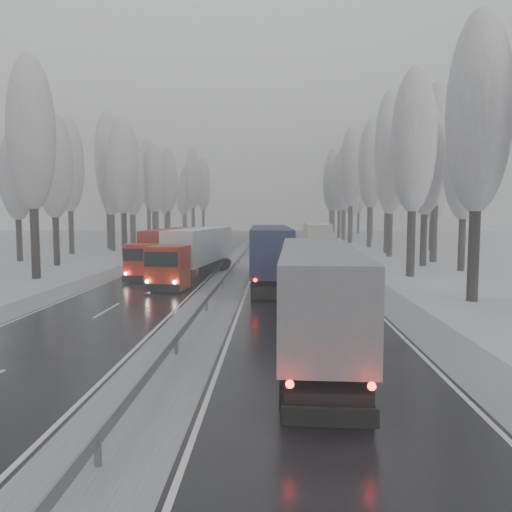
# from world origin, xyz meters

# --- Properties ---
(ground) EXTENTS (260.00, 260.00, 0.00)m
(ground) POSITION_xyz_m (0.00, 0.00, 0.00)
(ground) COLOR silver
(ground) RESTS_ON ground
(carriageway_right) EXTENTS (7.50, 200.00, 0.03)m
(carriageway_right) POSITION_xyz_m (5.25, 30.00, 0.01)
(carriageway_right) COLOR black
(carriageway_right) RESTS_ON ground
(carriageway_left) EXTENTS (7.50, 200.00, 0.03)m
(carriageway_left) POSITION_xyz_m (-5.25, 30.00, 0.01)
(carriageway_left) COLOR black
(carriageway_left) RESTS_ON ground
(median_slush) EXTENTS (3.00, 200.00, 0.04)m
(median_slush) POSITION_xyz_m (0.00, 30.00, 0.02)
(median_slush) COLOR #A5A8AD
(median_slush) RESTS_ON ground
(shoulder_right) EXTENTS (2.40, 200.00, 0.04)m
(shoulder_right) POSITION_xyz_m (10.20, 30.00, 0.02)
(shoulder_right) COLOR #A5A8AD
(shoulder_right) RESTS_ON ground
(shoulder_left) EXTENTS (2.40, 200.00, 0.04)m
(shoulder_left) POSITION_xyz_m (-10.20, 30.00, 0.02)
(shoulder_left) COLOR #A5A8AD
(shoulder_left) RESTS_ON ground
(median_guardrail) EXTENTS (0.12, 200.00, 0.76)m
(median_guardrail) POSITION_xyz_m (0.00, 29.99, 0.60)
(median_guardrail) COLOR slate
(median_guardrail) RESTS_ON ground
(tree_16) EXTENTS (3.60, 3.60, 16.53)m
(tree_16) POSITION_xyz_m (15.04, 15.67, 10.67)
(tree_16) COLOR black
(tree_16) RESTS_ON ground
(tree_18) EXTENTS (3.60, 3.60, 16.58)m
(tree_18) POSITION_xyz_m (14.51, 27.03, 10.70)
(tree_18) COLOR black
(tree_18) RESTS_ON ground
(tree_19) EXTENTS (3.60, 3.60, 14.57)m
(tree_19) POSITION_xyz_m (20.02, 31.03, 9.42)
(tree_19) COLOR black
(tree_19) RESTS_ON ground
(tree_20) EXTENTS (3.60, 3.60, 15.71)m
(tree_20) POSITION_xyz_m (17.90, 35.17, 10.14)
(tree_20) COLOR black
(tree_20) RESTS_ON ground
(tree_21) EXTENTS (3.60, 3.60, 18.62)m
(tree_21) POSITION_xyz_m (20.12, 39.17, 12.00)
(tree_21) COLOR black
(tree_21) RESTS_ON ground
(tree_22) EXTENTS (3.60, 3.60, 15.86)m
(tree_22) POSITION_xyz_m (17.02, 45.60, 10.24)
(tree_22) COLOR black
(tree_22) RESTS_ON ground
(tree_23) EXTENTS (3.60, 3.60, 13.55)m
(tree_23) POSITION_xyz_m (23.31, 49.60, 8.77)
(tree_23) COLOR black
(tree_23) RESTS_ON ground
(tree_24) EXTENTS (3.60, 3.60, 20.49)m
(tree_24) POSITION_xyz_m (17.90, 51.02, 13.19)
(tree_24) COLOR black
(tree_24) RESTS_ON ground
(tree_25) EXTENTS (3.60, 3.60, 19.44)m
(tree_25) POSITION_xyz_m (24.81, 55.02, 12.52)
(tree_25) COLOR black
(tree_25) RESTS_ON ground
(tree_26) EXTENTS (3.60, 3.60, 18.78)m
(tree_26) POSITION_xyz_m (17.56, 61.27, 12.10)
(tree_26) COLOR black
(tree_26) RESTS_ON ground
(tree_27) EXTENTS (3.60, 3.60, 17.62)m
(tree_27) POSITION_xyz_m (24.72, 65.27, 11.36)
(tree_27) COLOR black
(tree_27) RESTS_ON ground
(tree_28) EXTENTS (3.60, 3.60, 19.62)m
(tree_28) POSITION_xyz_m (16.34, 71.95, 12.64)
(tree_28) COLOR black
(tree_28) RESTS_ON ground
(tree_29) EXTENTS (3.60, 3.60, 18.11)m
(tree_29) POSITION_xyz_m (23.71, 75.95, 11.67)
(tree_29) COLOR black
(tree_29) RESTS_ON ground
(tree_30) EXTENTS (3.60, 3.60, 17.86)m
(tree_30) POSITION_xyz_m (16.56, 81.70, 11.52)
(tree_30) COLOR black
(tree_30) RESTS_ON ground
(tree_31) EXTENTS (3.60, 3.60, 18.58)m
(tree_31) POSITION_xyz_m (22.48, 85.70, 11.97)
(tree_31) COLOR black
(tree_31) RESTS_ON ground
(tree_32) EXTENTS (3.60, 3.60, 17.33)m
(tree_32) POSITION_xyz_m (16.63, 89.21, 11.18)
(tree_32) COLOR black
(tree_32) RESTS_ON ground
(tree_33) EXTENTS (3.60, 3.60, 14.33)m
(tree_33) POSITION_xyz_m (19.77, 93.21, 9.26)
(tree_33) COLOR black
(tree_33) RESTS_ON ground
(tree_34) EXTENTS (3.60, 3.60, 17.63)m
(tree_34) POSITION_xyz_m (15.73, 96.32, 11.37)
(tree_34) COLOR black
(tree_34) RESTS_ON ground
(tree_35) EXTENTS (3.60, 3.60, 18.25)m
(tree_35) POSITION_xyz_m (24.94, 100.32, 11.77)
(tree_35) COLOR black
(tree_35) RESTS_ON ground
(tree_36) EXTENTS (3.60, 3.60, 20.23)m
(tree_36) POSITION_xyz_m (17.04, 106.16, 13.02)
(tree_36) COLOR black
(tree_36) RESTS_ON ground
(tree_37) EXTENTS (3.60, 3.60, 16.37)m
(tree_37) POSITION_xyz_m (24.02, 110.16, 10.56)
(tree_37) COLOR black
(tree_37) RESTS_ON ground
(tree_38) EXTENTS (3.60, 3.60, 17.97)m
(tree_38) POSITION_xyz_m (18.73, 116.73, 11.59)
(tree_38) COLOR black
(tree_38) RESTS_ON ground
(tree_39) EXTENTS (3.60, 3.60, 16.19)m
(tree_39) POSITION_xyz_m (21.55, 120.73, 10.45)
(tree_39) COLOR black
(tree_39) RESTS_ON ground
(tree_58) EXTENTS (3.60, 3.60, 17.21)m
(tree_58) POSITION_xyz_m (-15.13, 24.57, 11.10)
(tree_58) COLOR black
(tree_58) RESTS_ON ground
(tree_60) EXTENTS (3.60, 3.60, 14.84)m
(tree_60) POSITION_xyz_m (-17.75, 34.20, 9.59)
(tree_60) COLOR black
(tree_60) RESTS_ON ground
(tree_61) EXTENTS (3.60, 3.60, 13.95)m
(tree_61) POSITION_xyz_m (-23.52, 38.20, 9.02)
(tree_61) COLOR black
(tree_61) RESTS_ON ground
(tree_62) EXTENTS (3.60, 3.60, 16.04)m
(tree_62) POSITION_xyz_m (-13.94, 43.73, 10.36)
(tree_62) COLOR black
(tree_62) RESTS_ON ground
(tree_63) EXTENTS (3.60, 3.60, 16.88)m
(tree_63) POSITION_xyz_m (-21.85, 47.73, 10.89)
(tree_63) COLOR black
(tree_63) RESTS_ON ground
(tree_64) EXTENTS (3.60, 3.60, 15.42)m
(tree_64) POSITION_xyz_m (-18.26, 52.71, 9.96)
(tree_64) COLOR black
(tree_64) RESTS_ON ground
(tree_65) EXTENTS (3.60, 3.60, 19.48)m
(tree_65) POSITION_xyz_m (-20.05, 56.71, 12.55)
(tree_65) COLOR black
(tree_65) RESTS_ON ground
(tree_66) EXTENTS (3.60, 3.60, 15.23)m
(tree_66) POSITION_xyz_m (-18.16, 62.35, 9.84)
(tree_66) COLOR black
(tree_66) RESTS_ON ground
(tree_67) EXTENTS (3.60, 3.60, 17.09)m
(tree_67) POSITION_xyz_m (-19.54, 66.35, 11.03)
(tree_67) COLOR black
(tree_67) RESTS_ON ground
(tree_68) EXTENTS (3.60, 3.60, 16.65)m
(tree_68) POSITION_xyz_m (-16.58, 69.11, 10.75)
(tree_68) COLOR black
(tree_68) RESTS_ON ground
(tree_69) EXTENTS (3.60, 3.60, 19.35)m
(tree_69) POSITION_xyz_m (-21.42, 73.11, 12.46)
(tree_69) COLOR black
(tree_69) RESTS_ON ground
(tree_70) EXTENTS (3.60, 3.60, 17.09)m
(tree_70) POSITION_xyz_m (-16.33, 79.19, 11.03)
(tree_70) COLOR black
(tree_70) RESTS_ON ground
(tree_71) EXTENTS (3.60, 3.60, 19.61)m
(tree_71) POSITION_xyz_m (-21.09, 83.19, 12.63)
(tree_71) COLOR black
(tree_71) RESTS_ON ground
(tree_72) EXTENTS (3.60, 3.60, 15.11)m
(tree_72) POSITION_xyz_m (-18.93, 88.54, 9.76)
(tree_72) COLOR black
(tree_72) RESTS_ON ground
(tree_73) EXTENTS (3.60, 3.60, 17.22)m
(tree_73) POSITION_xyz_m (-21.82, 92.54, 11.11)
(tree_73) COLOR black
(tree_73) RESTS_ON ground
(tree_74) EXTENTS (3.60, 3.60, 19.68)m
(tree_74) POSITION_xyz_m (-15.07, 99.33, 12.67)
(tree_74) COLOR black
(tree_74) RESTS_ON ground
(tree_75) EXTENTS (3.60, 3.60, 18.60)m
(tree_75) POSITION_xyz_m (-24.20, 103.33, 11.99)
(tree_75) COLOR black
(tree_75) RESTS_ON ground
(tree_76) EXTENTS (3.60, 3.60, 18.55)m
(tree_76) POSITION_xyz_m (-14.05, 108.72, 11.95)
(tree_76) COLOR black
(tree_76) RESTS_ON ground
(tree_77) EXTENTS (3.60, 3.60, 14.32)m
(tree_77) POSITION_xyz_m (-19.66, 112.72, 9.26)
(tree_77) COLOR black
(tree_77) RESTS_ON ground
(tree_78) EXTENTS (3.60, 3.60, 19.55)m
(tree_78) POSITION_xyz_m (-17.56, 115.31, 12.59)
(tree_78) COLOR black
(tree_78) RESTS_ON ground
(tree_79) EXTENTS (3.60, 3.60, 17.07)m
(tree_79) POSITION_xyz_m (-20.33, 119.31, 11.01)
(tree_79) COLOR black
(tree_79) RESTS_ON ground
(truck_grey_tarp) EXTENTS (2.94, 15.35, 3.92)m
(truck_grey_tarp) POSITION_xyz_m (5.07, 5.09, 2.29)
(truck_grey_tarp) COLOR #47484C
(truck_grey_tarp) RESTS_ON ground
(truck_blue_box) EXTENTS (2.97, 16.23, 4.15)m
(truck_blue_box) POSITION_xyz_m (3.21, 21.84, 2.42)
(truck_blue_box) COLOR #1D234A
(truck_blue_box) RESTS_ON ground
(truck_cream_box) EXTENTS (2.75, 15.45, 3.95)m
(truck_cream_box) POSITION_xyz_m (8.20, 43.28, 2.30)
(truck_cream_box) COLOR beige
(truck_cream_box) RESTS_ON ground
(box_truck_distant) EXTENTS (2.53, 7.81, 2.90)m
(box_truck_distant) POSITION_xyz_m (3.06, 84.52, 1.48)
(box_truck_distant) COLOR silver
(box_truck_distant) RESTS_ON ground
(truck_red_white) EXTENTS (4.25, 15.22, 3.87)m
(truck_red_white) POSITION_xyz_m (-2.58, 25.23, 2.26)
(truck_red_white) COLOR #A71E09
(truck_red_white) RESTS_ON ground
(truck_red_red) EXTENTS (3.20, 14.47, 3.69)m
(truck_red_red) POSITION_xyz_m (-5.78, 29.62, 2.15)
(truck_red_red) COLOR red
(truck_red_red) RESTS_ON ground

